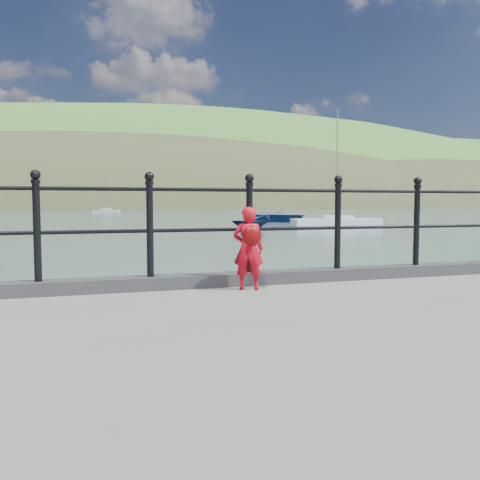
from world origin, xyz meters
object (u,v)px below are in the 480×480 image
object	(u,v)px
railing	(201,217)
launch_blue	(278,216)
launch_navy	(250,221)
child	(249,248)
sailboat_deep	(106,211)
sailboat_near	(336,223)

from	to	relation	value
railing	launch_blue	bearing A→B (deg)	66.86
railing	launch_navy	world-z (taller)	railing
child	launch_navy	size ratio (longest dim) A/B	0.36
railing	sailboat_deep	distance (m)	99.54
launch_blue	launch_navy	xyz separation A→B (m)	(-8.29, -15.06, 0.07)
child	launch_blue	size ratio (longest dim) A/B	0.16
launch_blue	sailboat_deep	size ratio (longest dim) A/B	0.76
sailboat_near	launch_navy	bearing A→B (deg)	-154.55
railing	launch_blue	distance (m)	48.30
child	sailboat_deep	bearing A→B (deg)	-68.91
launch_blue	sailboat_deep	world-z (taller)	sailboat_deep
launch_blue	sailboat_near	xyz separation A→B (m)	(0.30, -12.25, -0.28)
launch_navy	railing	bearing A→B (deg)	172.48
railing	sailboat_deep	bearing A→B (deg)	87.55
child	sailboat_near	world-z (taller)	sailboat_near
railing	launch_blue	world-z (taller)	railing
railing	child	size ratio (longest dim) A/B	19.06
child	launch_blue	distance (m)	48.45
railing	sailboat_near	size ratio (longest dim) A/B	1.81
launch_navy	sailboat_near	bearing A→B (deg)	-59.41
sailboat_deep	sailboat_near	xyz separation A→B (m)	(15.02, -67.30, -0.00)
launch_blue	launch_navy	world-z (taller)	launch_navy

